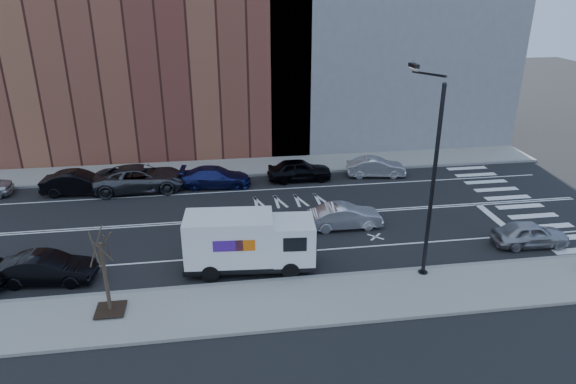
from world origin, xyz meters
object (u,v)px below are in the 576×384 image
object	(u,v)px
fedex_van	(248,241)
far_parked_b	(79,183)
near_parked_front	(530,234)
driving_sedan	(345,216)

from	to	relation	value
fedex_van	far_parked_b	world-z (taller)	fedex_van
far_parked_b	near_parked_front	xyz separation A→B (m)	(24.83, -10.80, -0.09)
fedex_van	driving_sedan	xyz separation A→B (m)	(5.66, 3.70, -0.80)
far_parked_b	near_parked_front	distance (m)	27.08
near_parked_front	driving_sedan	bearing A→B (deg)	71.80
near_parked_front	fedex_van	bearing A→B (deg)	93.81
near_parked_front	far_parked_b	bearing A→B (deg)	69.43
fedex_van	near_parked_front	size ratio (longest dim) A/B	1.63
far_parked_b	driving_sedan	size ratio (longest dim) A/B	1.11
far_parked_b	driving_sedan	world-z (taller)	far_parked_b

